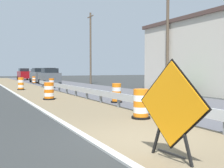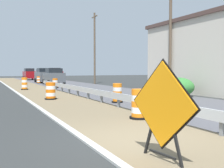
{
  "view_description": "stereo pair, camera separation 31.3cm",
  "coord_description": "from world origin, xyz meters",
  "px_view_note": "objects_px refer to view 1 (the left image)",
  "views": [
    {
      "loc": [
        -3.88,
        -5.76,
        1.82
      ],
      "look_at": [
        2.07,
        5.77,
        1.14
      ],
      "focal_mm": 42.19,
      "sensor_mm": 36.0,
      "label": 1
    },
    {
      "loc": [
        -3.6,
        -5.9,
        1.82
      ],
      "look_at": [
        2.07,
        5.77,
        1.14
      ],
      "focal_mm": 42.19,
      "sensor_mm": 36.0,
      "label": 2
    }
  ],
  "objects_px": {
    "car_trailing_near_lane": "(36,74)",
    "traffic_barrel_mid": "(49,92)",
    "car_lead_near_lane": "(24,74)",
    "utility_pole_near": "(167,37)",
    "car_lead_far_lane": "(39,75)",
    "traffic_barrel_close": "(117,94)",
    "traffic_barrel_farther": "(52,84)",
    "traffic_barrel_farthest": "(35,80)",
    "traffic_barrel_far": "(21,84)",
    "car_mid_far_lane": "(50,74)",
    "warning_sign_diamond": "(171,107)",
    "traffic_barrel_nearest": "(141,105)",
    "utility_pole_mid": "(91,47)",
    "car_trailing_far_lane": "(49,76)"
  },
  "relations": [
    {
      "from": "car_lead_near_lane",
      "to": "traffic_barrel_farthest",
      "type": "bearing_deg",
      "value": 176.88
    },
    {
      "from": "car_lead_far_lane",
      "to": "traffic_barrel_mid",
      "type": "bearing_deg",
      "value": 169.46
    },
    {
      "from": "warning_sign_diamond",
      "to": "car_lead_near_lane",
      "type": "distance_m",
      "value": 47.48
    },
    {
      "from": "warning_sign_diamond",
      "to": "utility_pole_mid",
      "type": "height_order",
      "value": "utility_pole_mid"
    },
    {
      "from": "car_lead_near_lane",
      "to": "utility_pole_near",
      "type": "height_order",
      "value": "utility_pole_near"
    },
    {
      "from": "warning_sign_diamond",
      "to": "traffic_barrel_far",
      "type": "relative_size",
      "value": 1.8
    },
    {
      "from": "traffic_barrel_nearest",
      "to": "car_trailing_far_lane",
      "type": "height_order",
      "value": "car_trailing_far_lane"
    },
    {
      "from": "warning_sign_diamond",
      "to": "traffic_barrel_nearest",
      "type": "relative_size",
      "value": 1.85
    },
    {
      "from": "warning_sign_diamond",
      "to": "traffic_barrel_farther",
      "type": "bearing_deg",
      "value": -106.54
    },
    {
      "from": "traffic_barrel_farther",
      "to": "traffic_barrel_farthest",
      "type": "xyz_separation_m",
      "value": [
        0.3,
        10.45,
        -0.01
      ]
    },
    {
      "from": "traffic_barrel_mid",
      "to": "car_mid_far_lane",
      "type": "xyz_separation_m",
      "value": [
        7.27,
        28.99,
        0.63
      ]
    },
    {
      "from": "traffic_barrel_mid",
      "to": "traffic_barrel_far",
      "type": "relative_size",
      "value": 0.93
    },
    {
      "from": "traffic_barrel_far",
      "to": "utility_pole_near",
      "type": "distance_m",
      "value": 13.8
    },
    {
      "from": "traffic_barrel_nearest",
      "to": "car_lead_far_lane",
      "type": "relative_size",
      "value": 0.24
    },
    {
      "from": "traffic_barrel_farther",
      "to": "traffic_barrel_farthest",
      "type": "bearing_deg",
      "value": 88.36
    },
    {
      "from": "car_trailing_near_lane",
      "to": "car_mid_far_lane",
      "type": "xyz_separation_m",
      "value": [
        -0.01,
        -12.06,
        0.09
      ]
    },
    {
      "from": "car_trailing_near_lane",
      "to": "car_lead_far_lane",
      "type": "relative_size",
      "value": 1.04
    },
    {
      "from": "warning_sign_diamond",
      "to": "traffic_barrel_farther",
      "type": "height_order",
      "value": "warning_sign_diamond"
    },
    {
      "from": "traffic_barrel_far",
      "to": "car_trailing_far_lane",
      "type": "relative_size",
      "value": 0.28
    },
    {
      "from": "car_lead_far_lane",
      "to": "utility_pole_near",
      "type": "xyz_separation_m",
      "value": [
        5.82,
        -21.75,
        3.41
      ]
    },
    {
      "from": "traffic_barrel_nearest",
      "to": "utility_pole_near",
      "type": "height_order",
      "value": "utility_pole_near"
    },
    {
      "from": "warning_sign_diamond",
      "to": "traffic_barrel_nearest",
      "type": "distance_m",
      "value": 4.61
    },
    {
      "from": "warning_sign_diamond",
      "to": "traffic_barrel_mid",
      "type": "relative_size",
      "value": 1.94
    },
    {
      "from": "traffic_barrel_mid",
      "to": "traffic_barrel_far",
      "type": "bearing_deg",
      "value": 92.19
    },
    {
      "from": "traffic_barrel_mid",
      "to": "car_lead_near_lane",
      "type": "height_order",
      "value": "car_lead_near_lane"
    },
    {
      "from": "traffic_barrel_farthest",
      "to": "car_mid_far_lane",
      "type": "height_order",
      "value": "car_mid_far_lane"
    },
    {
      "from": "utility_pole_near",
      "to": "traffic_barrel_close",
      "type": "bearing_deg",
      "value": -149.54
    },
    {
      "from": "utility_pole_near",
      "to": "traffic_barrel_nearest",
      "type": "bearing_deg",
      "value": -133.64
    },
    {
      "from": "car_lead_far_lane",
      "to": "utility_pole_mid",
      "type": "distance_m",
      "value": 9.21
    },
    {
      "from": "utility_pole_mid",
      "to": "warning_sign_diamond",
      "type": "bearing_deg",
      "value": -109.56
    },
    {
      "from": "traffic_barrel_farther",
      "to": "car_trailing_near_lane",
      "type": "height_order",
      "value": "car_trailing_near_lane"
    },
    {
      "from": "traffic_barrel_nearest",
      "to": "traffic_barrel_close",
      "type": "relative_size",
      "value": 1.03
    },
    {
      "from": "utility_pole_near",
      "to": "utility_pole_mid",
      "type": "distance_m",
      "value": 15.42
    },
    {
      "from": "car_mid_far_lane",
      "to": "traffic_barrel_close",
      "type": "bearing_deg",
      "value": -7.4
    },
    {
      "from": "warning_sign_diamond",
      "to": "traffic_barrel_farthest",
      "type": "bearing_deg",
      "value": -104.42
    },
    {
      "from": "traffic_barrel_far",
      "to": "traffic_barrel_farther",
      "type": "bearing_deg",
      "value": 23.05
    },
    {
      "from": "warning_sign_diamond",
      "to": "traffic_barrel_mid",
      "type": "height_order",
      "value": "warning_sign_diamond"
    },
    {
      "from": "traffic_barrel_farther",
      "to": "car_lead_far_lane",
      "type": "xyz_separation_m",
      "value": [
        1.2,
        12.0,
        0.62
      ]
    },
    {
      "from": "traffic_barrel_nearest",
      "to": "traffic_barrel_far",
      "type": "xyz_separation_m",
      "value": [
        -1.86,
        17.16,
        0.02
      ]
    },
    {
      "from": "car_trailing_near_lane",
      "to": "traffic_barrel_mid",
      "type": "bearing_deg",
      "value": -8.91
    },
    {
      "from": "car_mid_far_lane",
      "to": "car_lead_far_lane",
      "type": "bearing_deg",
      "value": -26.4
    },
    {
      "from": "car_lead_far_lane",
      "to": "traffic_barrel_close",
      "type": "bearing_deg",
      "value": 177.34
    },
    {
      "from": "traffic_barrel_close",
      "to": "traffic_barrel_farthest",
      "type": "xyz_separation_m",
      "value": [
        0.14,
        24.24,
        -0.06
      ]
    },
    {
      "from": "car_trailing_near_lane",
      "to": "car_trailing_far_lane",
      "type": "xyz_separation_m",
      "value": [
        -3.04,
        -24.09,
        0.01
      ]
    },
    {
      "from": "warning_sign_diamond",
      "to": "car_trailing_near_lane",
      "type": "bearing_deg",
      "value": -106.45
    },
    {
      "from": "car_lead_near_lane",
      "to": "utility_pole_mid",
      "type": "bearing_deg",
      "value": -163.51
    },
    {
      "from": "traffic_barrel_farthest",
      "to": "car_trailing_far_lane",
      "type": "bearing_deg",
      "value": -74.93
    },
    {
      "from": "warning_sign_diamond",
      "to": "car_lead_far_lane",
      "type": "relative_size",
      "value": 0.45
    },
    {
      "from": "traffic_barrel_mid",
      "to": "traffic_barrel_farthest",
      "type": "xyz_separation_m",
      "value": [
        3.15,
        21.0,
        -0.05
      ]
    },
    {
      "from": "car_lead_far_lane",
      "to": "car_trailing_far_lane",
      "type": "distance_m",
      "value": 5.58
    }
  ]
}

